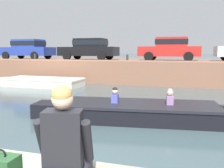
# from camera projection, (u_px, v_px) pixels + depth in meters

# --- Properties ---
(ground_plane) EXTENTS (400.00, 400.00, 0.00)m
(ground_plane) POSITION_uv_depth(u_px,v_px,m) (127.00, 109.00, 9.27)
(ground_plane) COLOR #3D5156
(far_quay_wall) EXTENTS (60.00, 6.00, 1.49)m
(far_quay_wall) POSITION_uv_depth(u_px,v_px,m) (157.00, 70.00, 17.99)
(far_quay_wall) COLOR brown
(far_quay_wall) RESTS_ON ground
(far_wall_coping) EXTENTS (60.00, 0.24, 0.08)m
(far_wall_coping) POSITION_uv_depth(u_px,v_px,m) (152.00, 61.00, 15.15)
(far_wall_coping) COLOR #9F6C52
(far_wall_coping) RESTS_ON far_quay_wall
(boat_moored_west_cream) EXTENTS (5.75, 2.02, 0.50)m
(boat_moored_west_cream) POSITION_uv_depth(u_px,v_px,m) (40.00, 82.00, 15.38)
(boat_moored_west_cream) COLOR silver
(boat_moored_west_cream) RESTS_ON ground
(motorboat_passing) EXTENTS (5.97, 2.29, 1.02)m
(motorboat_passing) POSITION_uv_depth(u_px,v_px,m) (131.00, 111.00, 7.80)
(motorboat_passing) COLOR black
(motorboat_passing) RESTS_ON ground
(car_leftmost_blue) EXTENTS (4.27, 2.07, 1.54)m
(car_leftmost_blue) POSITION_uv_depth(u_px,v_px,m) (28.00, 48.00, 19.60)
(car_leftmost_blue) COLOR #233893
(car_leftmost_blue) RESTS_ON far_quay_wall
(car_left_inner_black) EXTENTS (4.25, 1.96, 1.54)m
(car_left_inner_black) POSITION_uv_depth(u_px,v_px,m) (89.00, 48.00, 18.12)
(car_left_inner_black) COLOR black
(car_left_inner_black) RESTS_ON far_quay_wall
(car_centre_red) EXTENTS (3.96, 1.99, 1.54)m
(car_centre_red) POSITION_uv_depth(u_px,v_px,m) (170.00, 48.00, 16.48)
(car_centre_red) COLOR #B2231E
(car_centre_red) RESTS_ON far_quay_wall
(mooring_bollard_west) EXTENTS (0.15, 0.15, 0.45)m
(mooring_bollard_west) POSITION_uv_depth(u_px,v_px,m) (35.00, 57.00, 17.59)
(mooring_bollard_west) COLOR #2D2B28
(mooring_bollard_west) RESTS_ON far_quay_wall
(mooring_bollard_mid) EXTENTS (0.15, 0.15, 0.45)m
(mooring_bollard_mid) POSITION_uv_depth(u_px,v_px,m) (127.00, 58.00, 15.69)
(mooring_bollard_mid) COLOR #2D2B28
(mooring_bollard_mid) RESTS_ON far_quay_wall
(person_seated_right) EXTENTS (0.58, 0.60, 0.96)m
(person_seated_right) POSITION_uv_depth(u_px,v_px,m) (65.00, 145.00, 2.39)
(person_seated_right) COLOR #282833
(person_seated_right) RESTS_ON near_quay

